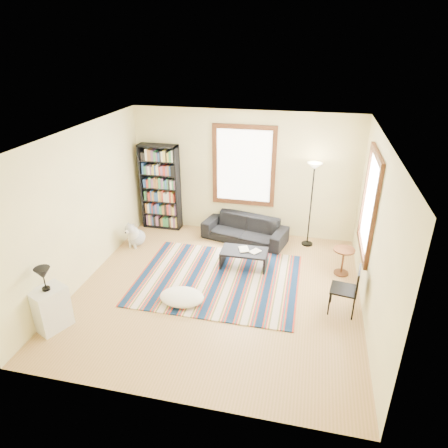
% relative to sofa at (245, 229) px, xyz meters
% --- Properties ---
extents(floor, '(5.00, 5.00, 0.10)m').
position_rel_sofa_xyz_m(floor, '(-0.12, -2.05, -0.32)').
color(floor, tan).
rests_on(floor, ground).
extents(ceiling, '(5.00, 5.00, 0.10)m').
position_rel_sofa_xyz_m(ceiling, '(-0.12, -2.05, 2.58)').
color(ceiling, white).
rests_on(ceiling, floor).
extents(wall_back, '(5.00, 0.10, 2.80)m').
position_rel_sofa_xyz_m(wall_back, '(-0.12, 0.50, 1.13)').
color(wall_back, beige).
rests_on(wall_back, floor).
extents(wall_front, '(5.00, 0.10, 2.80)m').
position_rel_sofa_xyz_m(wall_front, '(-0.12, -4.60, 1.13)').
color(wall_front, beige).
rests_on(wall_front, floor).
extents(wall_left, '(0.10, 5.00, 2.80)m').
position_rel_sofa_xyz_m(wall_left, '(-2.67, -2.05, 1.13)').
color(wall_left, beige).
rests_on(wall_left, floor).
extents(wall_right, '(0.10, 5.00, 2.80)m').
position_rel_sofa_xyz_m(wall_right, '(2.43, -2.05, 1.13)').
color(wall_right, beige).
rests_on(wall_right, floor).
extents(window_back, '(1.20, 0.06, 1.60)m').
position_rel_sofa_xyz_m(window_back, '(-0.12, 0.42, 1.33)').
color(window_back, white).
rests_on(window_back, wall_back).
extents(window_right, '(0.06, 1.20, 1.60)m').
position_rel_sofa_xyz_m(window_right, '(2.35, -1.25, 1.33)').
color(window_right, white).
rests_on(window_right, wall_right).
extents(rug, '(3.00, 2.40, 0.02)m').
position_rel_sofa_xyz_m(rug, '(-0.21, -1.71, -0.26)').
color(rug, '#0C2240').
rests_on(rug, floor).
extents(sofa, '(1.98, 1.14, 0.54)m').
position_rel_sofa_xyz_m(sofa, '(0.00, 0.00, 0.00)').
color(sofa, black).
rests_on(sofa, floor).
extents(bookshelf, '(0.90, 0.30, 2.00)m').
position_rel_sofa_xyz_m(bookshelf, '(-2.05, 0.27, 0.73)').
color(bookshelf, black).
rests_on(bookshelf, floor).
extents(coffee_table, '(0.93, 0.56, 0.36)m').
position_rel_sofa_xyz_m(coffee_table, '(0.19, -1.13, -0.09)').
color(coffee_table, black).
rests_on(coffee_table, floor).
extents(book_a, '(0.30, 0.26, 0.02)m').
position_rel_sofa_xyz_m(book_a, '(0.09, -1.13, 0.10)').
color(book_a, beige).
rests_on(book_a, coffee_table).
extents(book_b, '(0.26, 0.27, 0.02)m').
position_rel_sofa_xyz_m(book_b, '(0.34, -1.08, 0.10)').
color(book_b, beige).
rests_on(book_b, coffee_table).
extents(floor_cushion, '(0.84, 0.67, 0.19)m').
position_rel_sofa_xyz_m(floor_cushion, '(-0.65, -2.52, -0.17)').
color(floor_cushion, white).
rests_on(floor_cushion, floor).
extents(floor_lamp, '(0.39, 0.39, 1.86)m').
position_rel_sofa_xyz_m(floor_lamp, '(1.39, 0.10, 0.66)').
color(floor_lamp, black).
rests_on(floor_lamp, floor).
extents(side_table, '(0.43, 0.43, 0.54)m').
position_rel_sofa_xyz_m(side_table, '(2.08, -0.98, -0.00)').
color(side_table, '#4B2412').
rests_on(side_table, floor).
extents(folding_chair, '(0.47, 0.46, 0.86)m').
position_rel_sofa_xyz_m(folding_chair, '(2.03, -2.18, 0.16)').
color(folding_chair, black).
rests_on(folding_chair, floor).
extents(white_cabinet, '(0.55, 0.61, 0.70)m').
position_rel_sofa_xyz_m(white_cabinet, '(-2.42, -3.59, 0.08)').
color(white_cabinet, white).
rests_on(white_cabinet, floor).
extents(table_lamp, '(0.30, 0.30, 0.38)m').
position_rel_sofa_xyz_m(table_lamp, '(-2.42, -3.59, 0.62)').
color(table_lamp, black).
rests_on(table_lamp, white_cabinet).
extents(dog, '(0.52, 0.64, 0.57)m').
position_rel_sofa_xyz_m(dog, '(-2.27, -0.74, 0.01)').
color(dog, silver).
rests_on(dog, floor).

